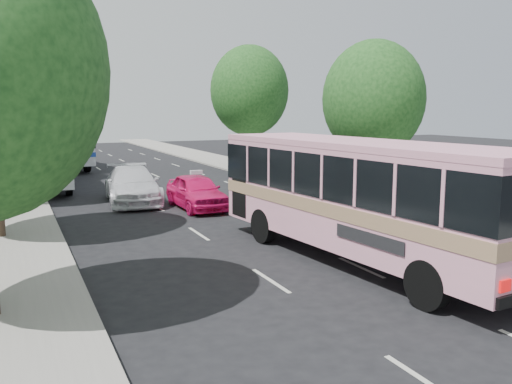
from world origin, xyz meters
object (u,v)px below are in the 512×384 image
white_pickup (132,185)px  tour_coach_rear (55,137)px  tour_coach_front (42,151)px  pink_taxi (197,191)px  pink_bus (360,187)px

white_pickup → tour_coach_rear: 18.79m
tour_coach_rear → tour_coach_front: bearing=-105.1°
pink_taxi → white_pickup: size_ratio=0.78×
pink_bus → tour_coach_front: bearing=104.3°
white_pickup → tour_coach_front: tour_coach_front is taller
tour_coach_rear → pink_taxi: bearing=-85.3°
pink_bus → tour_coach_rear: (-6.00, 31.84, 0.07)m
pink_taxi → tour_coach_rear: (-4.36, 21.53, 1.52)m
pink_bus → pink_taxi: pink_bus is taller
pink_taxi → tour_coach_front: bearing=119.0°
pink_taxi → tour_coach_rear: 22.02m
pink_bus → white_pickup: pink_bus is taller
white_pickup → tour_coach_rear: tour_coach_rear is taller
pink_taxi → tour_coach_front: tour_coach_front is taller
pink_bus → pink_taxi: bearing=93.3°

